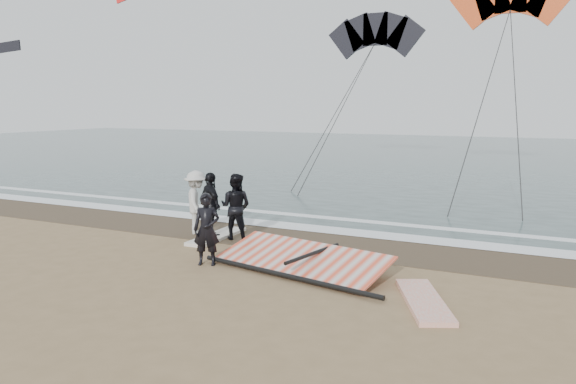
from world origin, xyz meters
name	(u,v)px	position (x,y,z in m)	size (l,w,h in m)	color
ground	(217,286)	(0.00, 0.00, 0.00)	(120.00, 120.00, 0.00)	#8C704C
sea	(461,156)	(0.00, 33.00, 0.01)	(120.00, 54.00, 0.02)	#233838
wet_sand	(304,240)	(0.00, 4.50, 0.01)	(120.00, 2.80, 0.01)	#4C3D2B
foam_near	(322,229)	(0.00, 5.90, 0.03)	(120.00, 0.90, 0.01)	white
foam_far	(342,219)	(0.00, 7.60, 0.03)	(120.00, 0.45, 0.01)	white
man_main	(207,229)	(-1.06, 1.23, 0.87)	(0.63, 0.42, 1.73)	black
board_white	(424,301)	(4.18, 0.83, 0.05)	(0.68, 2.43, 0.10)	silver
board_cream	(217,236)	(-2.34, 3.62, 0.05)	(0.63, 2.35, 0.10)	beige
trio_cluster	(213,204)	(-2.54, 3.74, 0.94)	(2.55, 1.49, 1.90)	black
sail_rig	(301,261)	(1.10, 1.87, 0.20)	(4.69, 2.53, 0.52)	black
kite_red	(511,3)	(3.79, 20.71, 8.71)	(6.36, 5.78, 14.09)	#DE491A
kite_dark	(375,38)	(-4.47, 25.42, 7.92)	(6.86, 7.27, 16.24)	black
distant_kites	(48,7)	(-35.63, 28.00, 12.42)	(18.96, 4.12, 8.05)	red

